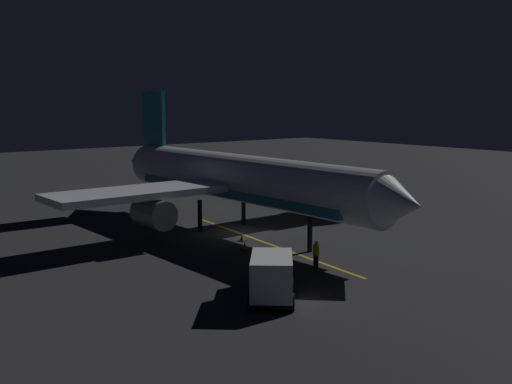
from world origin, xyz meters
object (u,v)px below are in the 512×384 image
at_px(baggage_truck, 272,276).
at_px(traffic_cone_under_wing, 245,246).
at_px(catering_truck, 330,203).
at_px(ground_crew_worker, 316,254).
at_px(airliner, 236,180).
at_px(traffic_cone_near_left, 242,238).
at_px(traffic_cone_near_right, 256,257).

distance_m(baggage_truck, traffic_cone_under_wing, 10.74).
height_order(catering_truck, ground_crew_worker, catering_truck).
bearing_deg(airliner, baggage_truck, 60.46).
height_order(traffic_cone_near_left, traffic_cone_under_wing, same).
bearing_deg(traffic_cone_near_right, ground_crew_worker, 117.55).
bearing_deg(traffic_cone_under_wing, airliner, -120.23).
distance_m(catering_truck, traffic_cone_near_left, 12.73).
bearing_deg(baggage_truck, airliner, -119.54).
height_order(ground_crew_worker, traffic_cone_near_left, ground_crew_worker).
height_order(airliner, baggage_truck, airliner).
bearing_deg(traffic_cone_near_right, baggage_truck, 58.27).
bearing_deg(traffic_cone_near_right, traffic_cone_near_left, -117.53).
xyz_separation_m(airliner, traffic_cone_near_left, (1.56, 2.91, -3.93)).
bearing_deg(traffic_cone_near_right, traffic_cone_under_wing, -113.10).
bearing_deg(ground_crew_worker, traffic_cone_under_wing, -84.48).
relative_size(airliner, traffic_cone_under_wing, 63.49).
xyz_separation_m(airliner, catering_truck, (-10.73, -0.26, -2.99)).
distance_m(baggage_truck, catering_truck, 24.05).
bearing_deg(catering_truck, traffic_cone_under_wing, 21.60).
xyz_separation_m(airliner, baggage_truck, (8.23, 14.52, -2.94)).
bearing_deg(airliner, catering_truck, -178.59).
bearing_deg(traffic_cone_under_wing, catering_truck, -158.40).
relative_size(catering_truck, ground_crew_worker, 3.91).
xyz_separation_m(baggage_truck, traffic_cone_near_left, (-6.67, -11.61, -0.99)).
relative_size(airliner, ground_crew_worker, 20.07).
bearing_deg(ground_crew_worker, catering_truck, -137.57).
bearing_deg(catering_truck, traffic_cone_near_right, 29.19).
bearing_deg(airliner, traffic_cone_near_right, 62.25).
distance_m(airliner, baggage_truck, 16.95).
xyz_separation_m(baggage_truck, traffic_cone_near_right, (-3.96, -6.40, -0.99)).
bearing_deg(traffic_cone_near_left, traffic_cone_near_right, 62.47).
xyz_separation_m(ground_crew_worker, traffic_cone_under_wing, (0.63, -6.55, -0.64)).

